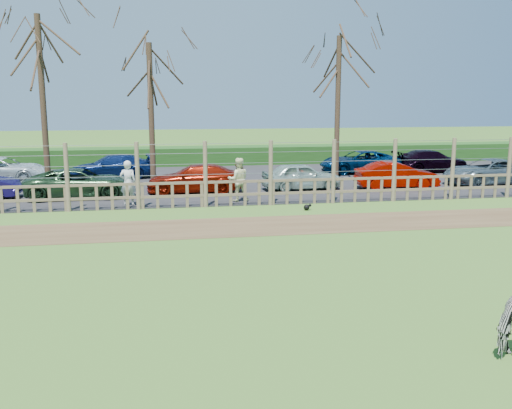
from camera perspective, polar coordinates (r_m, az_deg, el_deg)
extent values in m
plane|color=#678D46|center=(13.97, -2.35, -6.46)|extent=(120.00, 120.00, 0.00)
cube|color=brown|center=(18.29, -4.14, -2.31)|extent=(34.00, 2.80, 0.01)
cube|color=#232326|center=(28.10, -6.10, 2.29)|extent=(44.00, 13.00, 0.04)
cube|color=#1E4716|center=(34.97, -6.84, 4.81)|extent=(46.00, 2.00, 1.10)
cube|color=brown|center=(21.63, -5.04, 0.91)|extent=(30.00, 0.06, 0.10)
cube|color=brown|center=(21.55, -5.07, 2.22)|extent=(30.00, 0.06, 0.10)
cylinder|color=brown|center=(21.70, -18.37, 2.58)|extent=(0.16, 0.16, 2.50)
cylinder|color=brown|center=(21.46, -11.76, 2.81)|extent=(0.16, 0.16, 2.50)
cylinder|color=brown|center=(21.50, -5.08, 3.01)|extent=(0.16, 0.16, 2.50)
cylinder|color=brown|center=(21.84, 1.48, 3.17)|extent=(0.16, 0.16, 2.50)
cylinder|color=brown|center=(22.45, 7.77, 3.29)|extent=(0.16, 0.16, 2.50)
cylinder|color=brown|center=(23.31, 13.65, 3.36)|extent=(0.16, 0.16, 2.50)
cylinder|color=brown|center=(24.40, 19.07, 3.39)|extent=(0.16, 0.16, 2.50)
cylinder|color=brown|center=(25.69, 23.98, 3.39)|extent=(0.16, 0.16, 2.50)
cylinder|color=gray|center=(21.50, -5.08, 3.01)|extent=(30.00, 0.02, 0.02)
cylinder|color=gray|center=(21.45, -5.10, 4.07)|extent=(30.00, 0.02, 0.02)
cylinder|color=gray|center=(21.41, -5.12, 5.14)|extent=(30.00, 0.02, 0.02)
cylinder|color=gray|center=(21.38, -5.13, 6.07)|extent=(30.00, 0.02, 0.02)
cylinder|color=#3D2B1E|center=(26.20, -20.51, 9.26)|extent=(0.26, 0.26, 7.50)
cylinder|color=#3D2B1E|center=(26.76, -10.43, 8.70)|extent=(0.26, 0.26, 6.50)
cylinder|color=#3D2B1E|center=(28.59, 8.16, 9.39)|extent=(0.26, 0.26, 7.00)
imported|color=silver|center=(22.13, -12.67, 2.11)|extent=(0.70, 0.53, 1.72)
imported|color=#EAEDAE|center=(22.50, -1.77, 2.50)|extent=(0.84, 0.66, 1.72)
sphere|color=black|center=(21.08, 5.08, -0.29)|extent=(0.22, 0.22, 0.22)
sphere|color=black|center=(21.10, 5.43, -0.07)|extent=(0.11, 0.11, 0.11)
imported|color=#244327|center=(24.44, -17.22, 2.06)|extent=(4.39, 2.15, 1.20)
imported|color=maroon|center=(24.79, -6.13, 2.60)|extent=(4.26, 2.03, 1.20)
imported|color=#ACC5B5|center=(25.47, 4.56, 2.85)|extent=(3.64, 1.75, 1.20)
imported|color=#910B00|center=(26.38, 13.87, 2.84)|extent=(3.72, 1.50, 1.20)
imported|color=slate|center=(29.05, 22.23, 3.06)|extent=(4.52, 2.47, 1.20)
imported|color=silver|center=(30.23, -24.01, 3.20)|extent=(4.42, 2.23, 1.20)
imported|color=#0C1F52|center=(29.71, -14.22, 3.69)|extent=(4.31, 2.19, 1.20)
imported|color=#03224A|center=(31.47, 10.32, 4.22)|extent=(4.35, 2.07, 1.20)
imported|color=black|center=(32.80, 17.11, 4.18)|extent=(4.21, 1.89, 1.20)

